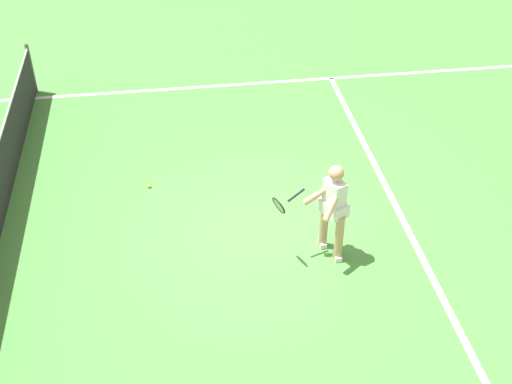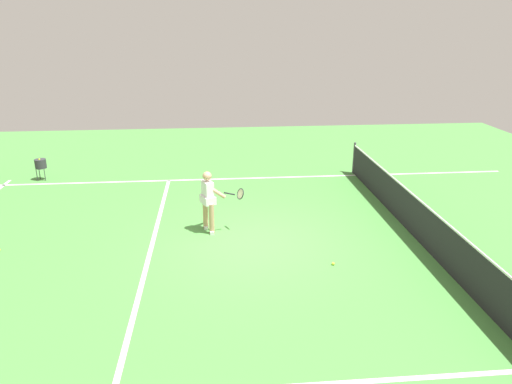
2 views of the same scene
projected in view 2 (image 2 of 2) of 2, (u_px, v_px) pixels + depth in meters
The scene contains 7 objects.
ground_plane at pixel (252, 241), 11.36m from camera, with size 26.21×26.21×0.00m, color #4C9342.
service_line_marking at pixel (152, 245), 11.16m from camera, with size 9.70×0.10×0.01m, color white.
sideline_left_marking at pixel (240, 178), 15.91m from camera, with size 0.10×18.16×0.01m, color white.
court_net at pixel (414, 216), 11.53m from camera, with size 10.38×0.08×1.07m.
tennis_player at pixel (209, 199), 11.64m from camera, with size 0.67×1.12×1.55m.
tennis_ball_mid at pixel (333, 264), 10.23m from camera, with size 0.07×0.07×0.07m, color #D1E533.
ball_hopper at pixel (40, 164), 15.62m from camera, with size 0.36×0.36×0.74m.
Camera 2 is at (10.27, -0.83, 4.92)m, focal length 33.44 mm.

